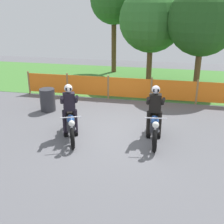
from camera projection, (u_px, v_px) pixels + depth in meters
ground at (114, 133)px, 9.41m from camera, size 24.00×24.00×0.02m
grass_verge at (138, 81)px, 15.48m from camera, size 24.00×6.50×0.01m
barrier_fence at (129, 88)px, 12.31m from camera, size 9.40×0.08×1.05m
tree_leftmost at (114, 1)px, 15.94m from camera, size 2.63×2.63×5.37m
tree_near_left at (151, 20)px, 14.28m from camera, size 3.23×3.23×4.76m
tree_near_right at (203, 21)px, 12.74m from camera, size 3.13×3.13×4.76m
motorcycle_lead at (154, 126)px, 8.74m from camera, size 0.62×2.12×1.00m
motorcycle_trailing at (71, 124)px, 8.88m from camera, size 0.95×1.90×0.96m
rider_lead at (155, 109)px, 8.78m from camera, size 0.58×0.71×1.69m
rider_trailing at (69, 109)px, 8.90m from camera, size 0.69×0.70×1.69m
oil_drum at (48, 100)px, 11.15m from camera, size 0.58×0.58×0.88m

